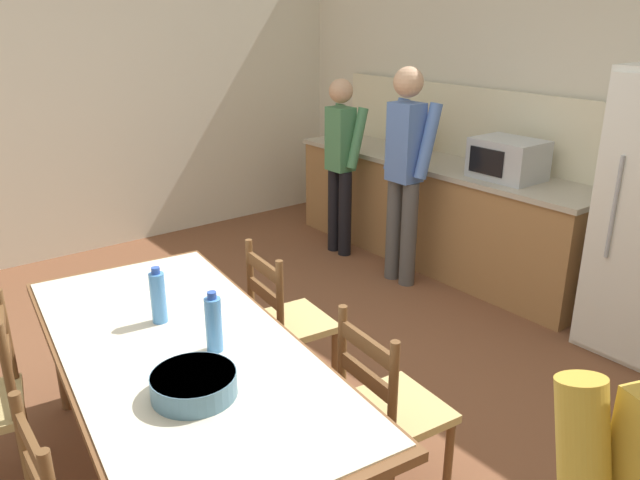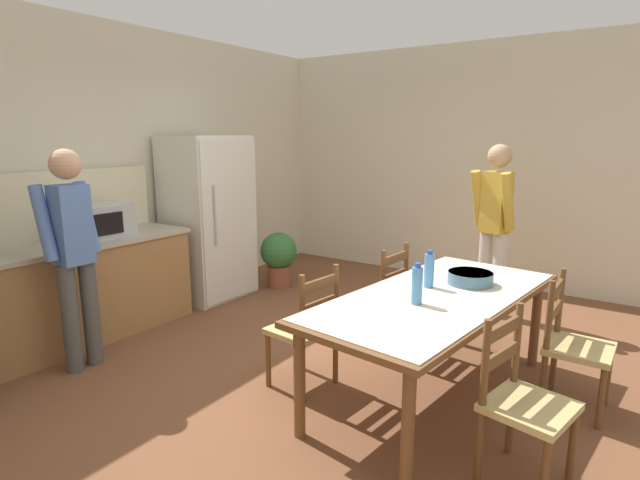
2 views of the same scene
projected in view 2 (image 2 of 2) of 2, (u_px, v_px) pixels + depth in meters
ground_plane at (326, 376)px, 3.82m from camera, size 8.32×8.32×0.00m
wall_back at (105, 172)px, 4.98m from camera, size 6.52×0.12×2.90m
wall_right at (472, 165)px, 6.16m from camera, size 0.12×5.20×2.90m
kitchen_counter at (25, 305)px, 4.07m from camera, size 2.97×0.66×0.90m
refrigerator at (209, 218)px, 5.58m from camera, size 0.84×0.73×1.81m
microwave at (100, 221)px, 4.51m from camera, size 0.50×0.39×0.30m
dining_table at (436, 304)px, 3.40m from camera, size 2.22×1.19×0.75m
bottle_near_centre at (417, 285)px, 3.16m from camera, size 0.07×0.07×0.27m
bottle_off_centre at (429, 270)px, 3.51m from camera, size 0.07×0.07×0.27m
serving_bowl at (470, 277)px, 3.60m from camera, size 0.32×0.32×0.09m
chair_side_far_right at (381, 297)px, 4.29m from camera, size 0.46×0.44×0.91m
chair_side_far_left at (306, 329)px, 3.59m from camera, size 0.46×0.44×0.91m
chair_side_near_right at (573, 345)px, 3.31m from camera, size 0.43×0.41×0.91m
chair_side_near_left at (522, 402)px, 2.60m from camera, size 0.49×0.48×0.91m
person_at_counter at (73, 249)px, 3.79m from camera, size 0.43×0.30×1.71m
person_by_table at (494, 221)px, 4.96m from camera, size 0.38×0.49×1.73m
potted_plant at (279, 256)px, 6.02m from camera, size 0.44×0.44×0.67m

